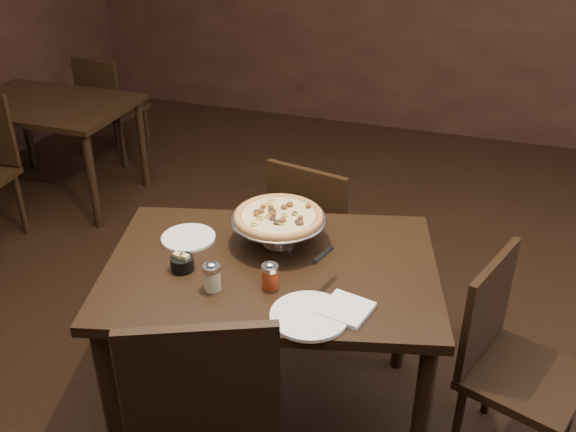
% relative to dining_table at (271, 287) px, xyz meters
% --- Properties ---
extents(room, '(6.04, 7.04, 2.84)m').
position_rel_dining_table_xyz_m(room, '(0.15, 0.03, 0.73)').
color(room, black).
rests_on(room, ground).
extents(dining_table, '(1.41, 1.11, 0.78)m').
position_rel_dining_table_xyz_m(dining_table, '(0.00, 0.00, 0.00)').
color(dining_table, black).
rests_on(dining_table, ground).
extents(background_table, '(1.10, 0.73, 0.69)m').
position_rel_dining_table_xyz_m(background_table, '(-2.12, 1.47, -0.08)').
color(background_table, black).
rests_on(background_table, ground).
extents(pizza_stand, '(0.37, 0.37, 0.15)m').
position_rel_dining_table_xyz_m(pizza_stand, '(-0.02, 0.15, 0.23)').
color(pizza_stand, silver).
rests_on(pizza_stand, dining_table).
extents(parmesan_shaker, '(0.06, 0.06, 0.11)m').
position_rel_dining_table_xyz_m(parmesan_shaker, '(-0.14, -0.21, 0.15)').
color(parmesan_shaker, beige).
rests_on(parmesan_shaker, dining_table).
extents(pepper_flake_shaker, '(0.06, 0.06, 0.11)m').
position_rel_dining_table_xyz_m(pepper_flake_shaker, '(0.05, -0.14, 0.15)').
color(pepper_flake_shaker, maroon).
rests_on(pepper_flake_shaker, dining_table).
extents(packet_caddy, '(0.09, 0.09, 0.07)m').
position_rel_dining_table_xyz_m(packet_caddy, '(-0.30, -0.13, 0.13)').
color(packet_caddy, black).
rests_on(packet_caddy, dining_table).
extents(napkin_stack, '(0.19, 0.19, 0.02)m').
position_rel_dining_table_xyz_m(napkin_stack, '(0.34, -0.18, 0.11)').
color(napkin_stack, white).
rests_on(napkin_stack, dining_table).
extents(plate_left, '(0.22, 0.22, 0.01)m').
position_rel_dining_table_xyz_m(plate_left, '(-0.38, 0.07, 0.11)').
color(plate_left, white).
rests_on(plate_left, dining_table).
extents(plate_near, '(0.26, 0.26, 0.01)m').
position_rel_dining_table_xyz_m(plate_near, '(0.23, -0.25, 0.11)').
color(plate_near, white).
rests_on(plate_near, dining_table).
extents(serving_spatula, '(0.14, 0.14, 0.02)m').
position_rel_dining_table_xyz_m(serving_spatula, '(0.21, -0.06, 0.22)').
color(serving_spatula, silver).
rests_on(serving_spatula, pizza_stand).
extents(chair_far, '(0.49, 0.49, 0.88)m').
position_rel_dining_table_xyz_m(chair_far, '(-0.03, 0.74, -0.19)').
color(chair_far, black).
rests_on(chair_far, ground).
extents(chair_side, '(0.51, 0.51, 0.86)m').
position_rel_dining_table_xyz_m(chair_side, '(0.90, 0.12, -0.20)').
color(chair_side, black).
rests_on(chair_side, ground).
extents(bg_chair_far, '(0.42, 0.42, 0.83)m').
position_rel_dining_table_xyz_m(bg_chair_far, '(-2.09, 2.11, -0.22)').
color(bg_chair_far, black).
rests_on(bg_chair_far, ground).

